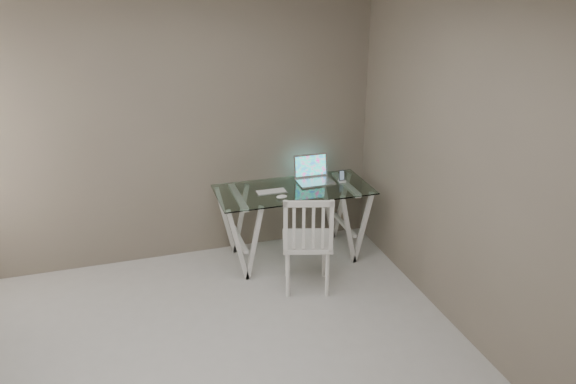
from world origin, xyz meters
name	(u,v)px	position (x,y,z in m)	size (l,w,h in m)	color
room	(199,168)	(-0.06, 0.02, 1.72)	(4.50, 4.52, 2.71)	#B1AEAA
desk	(293,223)	(1.08, 1.84, 0.38)	(1.50, 0.70, 0.75)	silver
chair	(307,239)	(1.01, 1.20, 0.52)	(0.54, 0.54, 0.95)	silver
laptop	(313,175)	(1.34, 2.00, 0.81)	(0.35, 0.29, 0.25)	silver
keyboard	(271,192)	(0.86, 1.83, 0.75)	(0.30, 0.13, 0.01)	silver
mouse	(282,197)	(0.91, 1.65, 0.76)	(0.10, 0.06, 0.03)	white
phone_dock	(342,179)	(1.61, 1.88, 0.78)	(0.06, 0.06, 0.12)	white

